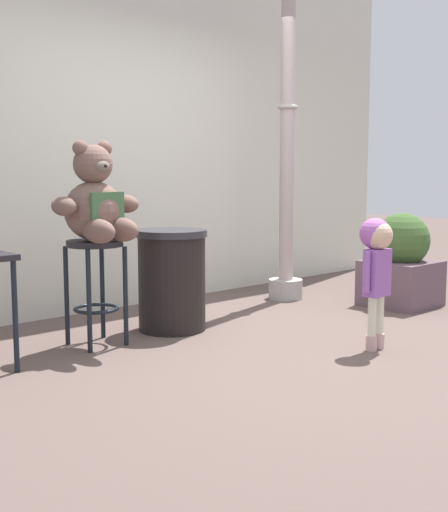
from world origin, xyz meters
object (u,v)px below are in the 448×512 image
(planter_with_shrub, at_px, (401,263))
(child_walking, at_px, (377,255))
(lamppost, at_px, (287,167))
(teddy_bear, at_px, (96,204))
(bar_stool_with_teddy, at_px, (95,271))
(trash_bin, at_px, (172,280))

(planter_with_shrub, bearing_deg, child_walking, -153.47)
(lamppost, bearing_deg, teddy_bear, -172.55)
(teddy_bear, bearing_deg, child_walking, -45.80)
(planter_with_shrub, bearing_deg, teddy_bear, 167.06)
(lamppost, relative_size, planter_with_shrub, 3.70)
(teddy_bear, bearing_deg, bar_stool_with_teddy, 90.00)
(teddy_bear, distance_m, child_walking, 1.86)
(trash_bin, relative_size, planter_with_shrub, 0.92)
(teddy_bear, bearing_deg, planter_with_shrub, -12.94)
(child_walking, distance_m, lamppost, 1.92)
(planter_with_shrub, bearing_deg, lamppost, 118.62)
(lamppost, height_order, planter_with_shrub, lamppost)
(trash_bin, bearing_deg, lamppost, 9.43)
(bar_stool_with_teddy, relative_size, child_walking, 0.82)
(trash_bin, bearing_deg, teddy_bear, -177.29)
(bar_stool_with_teddy, xyz_separation_m, teddy_bear, (-0.00, -0.03, 0.45))
(bar_stool_with_teddy, height_order, trash_bin, trash_bin)
(trash_bin, relative_size, lamppost, 0.25)
(teddy_bear, distance_m, lamppost, 2.22)
(lamppost, xyz_separation_m, planter_with_shrub, (0.49, -0.90, -0.83))
(bar_stool_with_teddy, bearing_deg, lamppost, 6.66)
(child_walking, xyz_separation_m, trash_bin, (-0.63, 1.34, -0.25))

